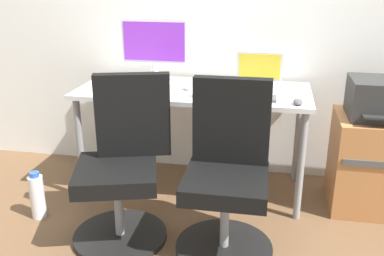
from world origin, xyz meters
TOP-DOWN VIEW (x-y plane):
  - ground_plane at (0.00, 0.00)m, footprint 5.28×5.28m
  - desk at (0.00, 0.00)m, footprint 1.52×0.63m
  - office_chair_left at (-0.29, -0.62)m, footprint 0.55×0.55m
  - office_chair_right at (0.30, -0.62)m, footprint 0.54×0.54m
  - side_cabinet at (1.17, -0.01)m, footprint 0.49×0.49m
  - printer at (1.17, -0.01)m, footprint 0.38×0.40m
  - water_bottle_on_floor at (-0.88, -0.56)m, footprint 0.09×0.09m
  - desktop_monitor at (-0.31, 0.17)m, footprint 0.48×0.18m
  - open_laptop at (0.42, 0.14)m, footprint 0.31×0.27m
  - keyboard_by_monitor at (-0.35, -0.24)m, footprint 0.34×0.12m
  - keyboard_by_laptop at (0.37, -0.17)m, footprint 0.34×0.12m
  - mouse_by_monitor at (0.66, -0.23)m, footprint 0.06×0.10m
  - mouse_by_laptop at (-0.04, -0.02)m, footprint 0.06×0.10m
  - coffee_mug at (0.10, -0.20)m, footprint 0.08×0.08m
  - pen_cup at (-0.35, -0.10)m, footprint 0.07×0.07m
  - phone_near_monitor at (0.14, 0.21)m, footprint 0.07×0.14m

SIDE VIEW (x-z plane):
  - ground_plane at x=0.00m, z-range 0.00..0.00m
  - water_bottle_on_floor at x=-0.88m, z-range -0.01..0.30m
  - side_cabinet at x=1.17m, z-range 0.00..0.61m
  - office_chair_left at x=-0.29m, z-range -0.05..0.89m
  - office_chair_right at x=0.30m, z-range -0.05..0.89m
  - desk at x=0.00m, z-range 0.29..1.03m
  - printer at x=1.17m, z-range 0.61..0.85m
  - phone_near_monitor at x=0.14m, z-range 0.73..0.74m
  - keyboard_by_monitor at x=-0.35m, z-range 0.73..0.75m
  - keyboard_by_laptop at x=0.37m, z-range 0.73..0.75m
  - mouse_by_monitor at x=0.66m, z-range 0.73..0.77m
  - mouse_by_laptop at x=-0.04m, z-range 0.73..0.77m
  - coffee_mug at x=0.10m, z-range 0.73..0.83m
  - pen_cup at x=-0.35m, z-range 0.73..0.84m
  - open_laptop at x=0.42m, z-range 0.68..0.90m
  - desktop_monitor at x=-0.31m, z-range 0.77..1.20m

